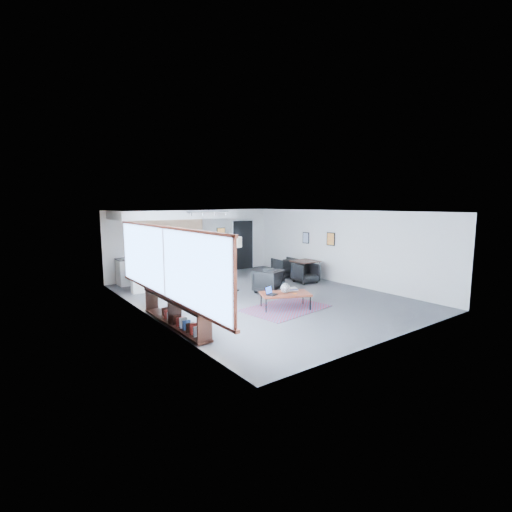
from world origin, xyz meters
TOP-DOWN VIEW (x-y plane):
  - room at (0.00, 0.00)m, footprint 7.02×9.02m
  - window at (-3.46, -0.90)m, footprint 0.10×5.95m
  - console at (-3.30, -1.05)m, footprint 0.35×3.00m
  - kitchenette at (-1.20, 3.71)m, footprint 4.20×1.96m
  - doorway at (2.30, 4.42)m, footprint 1.10×0.12m
  - track_light at (-0.59, 2.20)m, footprint 1.60×0.07m
  - wall_art_lower at (3.47, 0.40)m, footprint 0.03×0.38m
  - wall_art_upper at (3.47, 1.70)m, footprint 0.03×0.34m
  - kilim_rug at (-0.27, -1.42)m, footprint 2.42×1.81m
  - coffee_table at (-0.27, -1.42)m, footprint 1.49×1.19m
  - laptop at (-0.71, -1.32)m, footprint 0.37×0.33m
  - ceramic_pot at (-0.27, -1.42)m, footprint 0.27×0.27m
  - book_stack at (0.08, -1.31)m, footprint 0.33×0.29m
  - coaster at (-0.12, -1.64)m, footprint 0.10×0.10m
  - armchair_left at (-1.59, 0.32)m, footprint 0.84×0.81m
  - armchair_right at (0.49, 0.31)m, footprint 1.03×1.01m
  - floor_lamp at (-0.23, 1.17)m, footprint 0.61×0.61m
  - dining_table at (2.85, 1.07)m, footprint 0.87×0.87m
  - dining_chair_near at (2.51, 0.68)m, footprint 0.72×0.68m
  - dining_chair_far at (2.62, 1.96)m, footprint 0.73×0.69m
  - microwave at (-0.37, 4.15)m, footprint 0.54×0.33m

SIDE VIEW (x-z plane):
  - kilim_rug at x=-0.27m, z-range 0.00..0.01m
  - console at x=-3.30m, z-range -0.07..0.73m
  - dining_chair_near at x=2.51m, z-range 0.00..0.66m
  - armchair_left at x=-1.59m, z-range 0.00..0.69m
  - dining_chair_far at x=2.62m, z-range 0.00..0.70m
  - coffee_table at x=-0.27m, z-range 0.18..0.61m
  - armchair_right at x=0.49m, z-range 0.00..0.82m
  - coaster at x=-0.12m, z-range 0.43..0.44m
  - book_stack at x=0.08m, z-range 0.43..0.51m
  - laptop at x=-0.71m, z-range 0.38..0.60m
  - ceramic_pot at x=-0.27m, z-range 0.43..0.70m
  - dining_table at x=2.85m, z-range 0.30..1.02m
  - doorway at x=2.30m, z-range 0.00..2.15m
  - microwave at x=-0.37m, z-range 0.93..1.28m
  - room at x=0.00m, z-range -0.01..2.61m
  - kitchenette at x=-1.20m, z-range 0.08..2.68m
  - window at x=-3.46m, z-range 0.63..2.29m
  - wall_art_upper at x=3.47m, z-range 1.28..1.72m
  - floor_lamp at x=-0.23m, z-range 0.65..2.42m
  - wall_art_lower at x=3.47m, z-range 1.31..1.79m
  - track_light at x=-0.59m, z-range 2.45..2.60m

